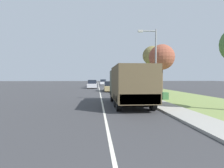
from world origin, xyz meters
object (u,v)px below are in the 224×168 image
Objects in this scene: military_truck at (130,84)px; car_second_ahead at (92,85)px; car_fourth_ahead at (103,82)px; lamp_post at (153,58)px; car_third_ahead at (92,84)px; car_nearest_ahead at (110,87)px.

car_second_ahead is (-3.50, 23.55, -0.89)m from military_truck.
military_truck is 42.38m from car_fourth_ahead.
car_second_ahead is 22.66m from lamp_post.
military_truck is 32.10m from car_third_ahead.
car_second_ahead is 8.33m from car_third_ahead.
car_second_ahead is at bearing -98.78° from car_fourth_ahead.
car_fourth_ahead reaches higher than car_nearest_ahead.
car_nearest_ahead is 1.08× the size of car_second_ahead.
car_nearest_ahead reaches higher than car_third_ahead.
car_fourth_ahead is (2.90, 18.81, -0.01)m from car_second_ahead.
lamp_post is at bearing 37.97° from military_truck.
car_third_ahead is at bearing 96.61° from military_truck.
car_third_ahead is 30.75m from lamp_post.
military_truck is at bearing -89.19° from car_fourth_ahead.
car_third_ahead is 1.04× the size of car_fourth_ahead.
lamp_post is (2.46, 1.92, 2.24)m from military_truck.
military_truck is at bearing -142.03° from lamp_post.
military_truck is 14.78m from car_nearest_ahead.
car_third_ahead is at bearing -106.45° from car_fourth_ahead.
car_third_ahead is at bearing 91.32° from car_second_ahead.
car_nearest_ahead is (-0.44, 14.74, -0.95)m from military_truck.
car_nearest_ahead is at bearing -89.67° from car_fourth_ahead.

